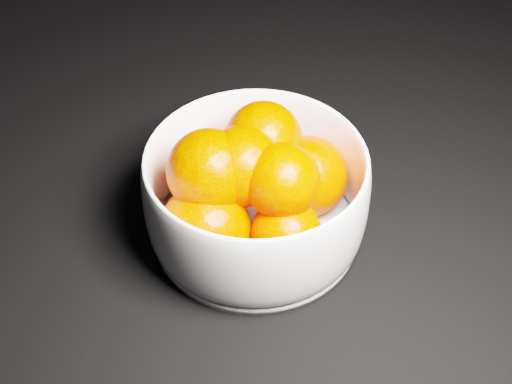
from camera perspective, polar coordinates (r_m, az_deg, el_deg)
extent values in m
cylinder|color=white|center=(0.66, 0.00, -3.00)|extent=(0.19, 0.19, 0.01)
sphere|color=#FD3E00|center=(0.65, 4.09, 1.25)|extent=(0.07, 0.07, 0.07)
sphere|color=#FD3E00|center=(0.66, -3.16, 1.98)|extent=(0.07, 0.07, 0.07)
sphere|color=#FD3E00|center=(0.61, -4.05, -2.90)|extent=(0.08, 0.08, 0.08)
sphere|color=#FD3E00|center=(0.60, 2.42, -3.33)|extent=(0.06, 0.06, 0.06)
sphere|color=#FD3E00|center=(0.63, 0.60, 4.18)|extent=(0.07, 0.07, 0.07)
sphere|color=#FD3E00|center=(0.60, -3.73, 1.66)|extent=(0.07, 0.07, 0.07)
sphere|color=#FD3E00|center=(0.59, 2.07, 0.90)|extent=(0.06, 0.06, 0.06)
sphere|color=#FD3E00|center=(0.60, -1.20, 2.05)|extent=(0.07, 0.07, 0.07)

